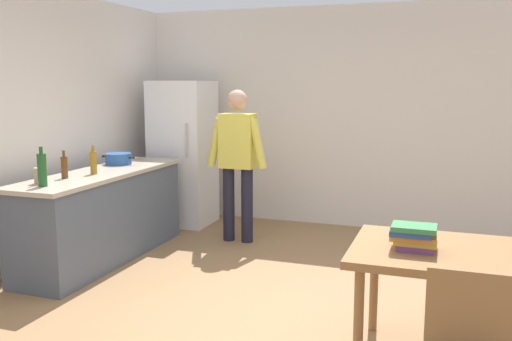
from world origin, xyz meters
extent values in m
plane|color=#936D47|center=(0.00, 0.00, 0.00)|extent=(14.00, 14.00, 0.00)
cube|color=silver|center=(0.00, 3.00, 1.35)|extent=(6.40, 0.12, 2.70)
cube|color=silver|center=(-2.60, 0.20, 1.35)|extent=(0.12, 5.60, 2.70)
cube|color=#4C5666|center=(-2.00, 0.80, 0.43)|extent=(0.60, 2.12, 0.86)
cube|color=#B2A893|center=(-2.00, 0.80, 0.88)|extent=(0.64, 2.20, 0.04)
cube|color=white|center=(-1.90, 2.40, 0.90)|extent=(0.70, 0.64, 1.80)
cylinder|color=#B2B2B7|center=(-1.68, 2.06, 1.10)|extent=(0.02, 0.02, 0.40)
cylinder|color=#1E1E2D|center=(-1.06, 1.85, 0.42)|extent=(0.13, 0.13, 0.84)
cylinder|color=#1E1E2D|center=(-0.84, 1.85, 0.42)|extent=(0.13, 0.13, 0.84)
cube|color=#D8CC4C|center=(-0.95, 1.85, 1.14)|extent=(0.38, 0.22, 0.60)
sphere|color=tan|center=(-0.95, 1.85, 1.59)|extent=(0.22, 0.22, 0.22)
cylinder|color=#D8CC4C|center=(-1.20, 1.81, 1.12)|extent=(0.20, 0.09, 0.55)
cylinder|color=#D8CC4C|center=(-0.70, 1.81, 1.12)|extent=(0.20, 0.09, 0.55)
cube|color=olive|center=(1.40, -0.30, 0.72)|extent=(1.40, 0.90, 0.05)
cylinder|color=olive|center=(0.80, -0.65, 0.35)|extent=(0.06, 0.06, 0.70)
cylinder|color=olive|center=(0.80, 0.05, 0.35)|extent=(0.06, 0.06, 0.70)
cube|color=olive|center=(1.40, -1.16, 0.70)|extent=(0.42, 0.04, 0.42)
cylinder|color=#285193|center=(-2.12, 1.29, 0.96)|extent=(0.28, 0.28, 0.12)
cube|color=black|center=(-2.29, 1.29, 0.98)|extent=(0.06, 0.03, 0.02)
cube|color=black|center=(-1.95, 1.29, 0.98)|extent=(0.06, 0.03, 0.02)
cylinder|color=tan|center=(-2.10, 0.06, 0.97)|extent=(0.11, 0.11, 0.14)
cylinder|color=olive|center=(-2.08, 0.07, 1.11)|extent=(0.02, 0.05, 0.22)
cylinder|color=olive|center=(-2.09, 0.05, 1.11)|extent=(0.02, 0.04, 0.22)
cylinder|color=#996619|center=(-1.97, 0.65, 1.01)|extent=(0.06, 0.06, 0.22)
cylinder|color=#996619|center=(-1.97, 0.65, 1.15)|extent=(0.03, 0.03, 0.06)
cylinder|color=#1E5123|center=(-1.99, -0.05, 1.04)|extent=(0.08, 0.08, 0.28)
cylinder|color=#1E5123|center=(-1.99, -0.05, 1.21)|extent=(0.03, 0.03, 0.06)
cylinder|color=#5B3314|center=(-2.08, 0.35, 1.00)|extent=(0.06, 0.06, 0.20)
cylinder|color=#5B3314|center=(-2.08, 0.35, 1.13)|extent=(0.02, 0.02, 0.06)
cube|color=#753D7F|center=(1.10, -0.38, 0.77)|extent=(0.22, 0.16, 0.04)
cube|color=gold|center=(1.09, -0.36, 0.80)|extent=(0.25, 0.18, 0.03)
cube|color=orange|center=(1.08, -0.37, 0.83)|extent=(0.27, 0.19, 0.03)
cube|color=#284C8E|center=(1.07, -0.40, 0.86)|extent=(0.25, 0.17, 0.04)
cube|color=#387A47|center=(1.08, -0.40, 0.90)|extent=(0.27, 0.19, 0.03)
camera|label=1|loc=(1.26, -3.80, 1.76)|focal=38.73mm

